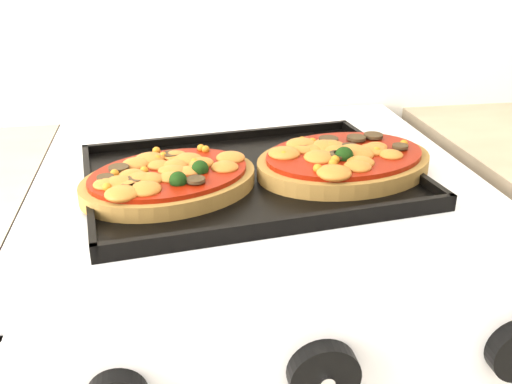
{
  "coord_description": "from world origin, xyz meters",
  "views": [
    {
      "loc": [
        -0.15,
        1.0,
        1.21
      ],
      "look_at": [
        -0.05,
        1.62,
        0.92
      ],
      "focal_mm": 40.0,
      "sensor_mm": 36.0,
      "label": 1
    }
  ],
  "objects": [
    {
      "name": "control_panel",
      "position": [
        -0.04,
        1.39,
        0.85
      ],
      "size": [
        0.6,
        0.02,
        0.09
      ],
      "primitive_type": "cube",
      "color": "white",
      "rests_on": "stove"
    },
    {
      "name": "knob_center",
      "position": [
        -0.03,
        1.37,
        0.85
      ],
      "size": [
        0.06,
        0.02,
        0.06
      ],
      "primitive_type": "cylinder",
      "rotation": [
        1.57,
        0.0,
        0.0
      ],
      "color": "black",
      "rests_on": "control_panel"
    },
    {
      "name": "baking_tray",
      "position": [
        -0.05,
        1.67,
        0.92
      ],
      "size": [
        0.44,
        0.35,
        0.02
      ],
      "primitive_type": "cube",
      "rotation": [
        0.0,
        0.0,
        0.13
      ],
      "color": "black",
      "rests_on": "stove"
    },
    {
      "name": "pizza_left",
      "position": [
        -0.15,
        1.64,
        0.94
      ],
      "size": [
        0.26,
        0.23,
        0.03
      ],
      "primitive_type": null,
      "rotation": [
        0.0,
        0.0,
        0.37
      ],
      "color": "brown",
      "rests_on": "baking_tray"
    },
    {
      "name": "pizza_right",
      "position": [
        0.07,
        1.66,
        0.94
      ],
      "size": [
        0.27,
        0.23,
        0.03
      ],
      "primitive_type": null,
      "rotation": [
        0.0,
        0.0,
        0.24
      ],
      "color": "brown",
      "rests_on": "baking_tray"
    }
  ]
}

